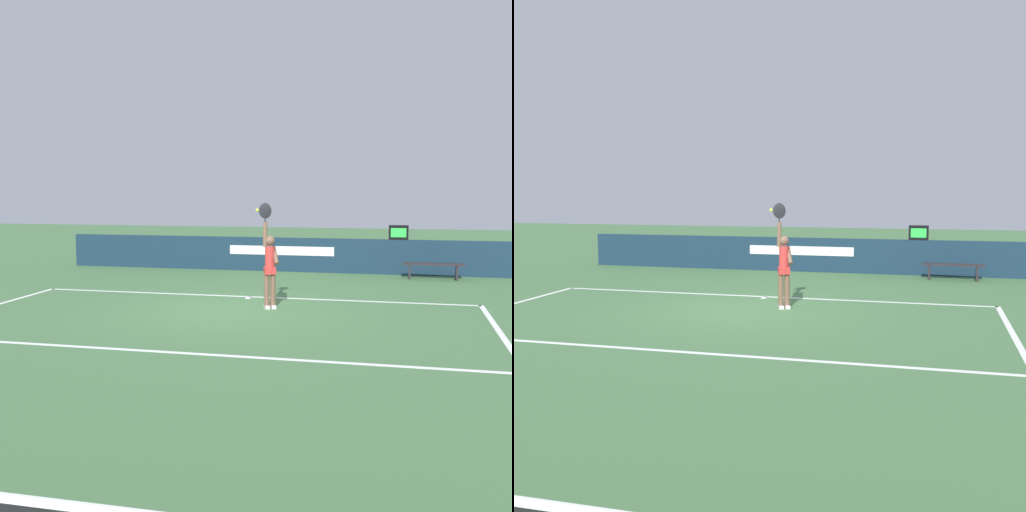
% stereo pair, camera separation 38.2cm
% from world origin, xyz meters
% --- Properties ---
extents(ground_plane, '(60.00, 60.00, 0.00)m').
position_xyz_m(ground_plane, '(0.00, 0.00, 0.00)').
color(ground_plane, '#467142').
extents(court_lines, '(10.82, 5.51, 0.00)m').
position_xyz_m(court_lines, '(0.00, -0.97, 0.00)').
color(court_lines, white).
rests_on(court_lines, ground).
extents(back_wall, '(14.65, 0.20, 1.08)m').
position_xyz_m(back_wall, '(-0.00, 6.64, 0.54)').
color(back_wall, '#162D41').
rests_on(back_wall, ground).
extents(speed_display, '(0.59, 0.19, 0.45)m').
position_xyz_m(speed_display, '(3.49, 6.64, 1.30)').
color(speed_display, black).
rests_on(speed_display, back_wall).
extents(tennis_player, '(0.49, 0.41, 2.33)m').
position_xyz_m(tennis_player, '(0.77, 0.36, 0.95)').
color(tennis_player, brown).
rests_on(tennis_player, ground).
extents(tennis_ball, '(0.07, 0.07, 0.07)m').
position_xyz_m(tennis_ball, '(0.56, 0.05, 2.17)').
color(tennis_ball, '#CBDF2D').
extents(courtside_bench_near, '(1.74, 0.39, 0.47)m').
position_xyz_m(courtside_bench_near, '(4.50, 5.79, 0.37)').
color(courtside_bench_near, '#272125').
rests_on(courtside_bench_near, ground).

